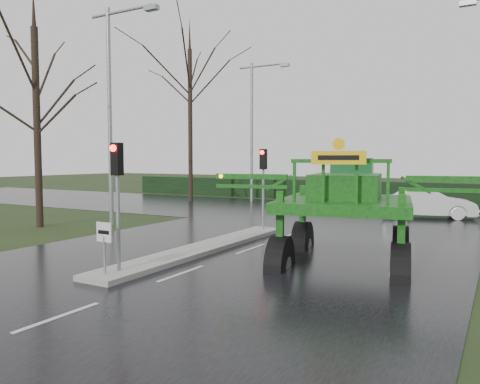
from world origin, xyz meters
The scene contains 14 objects.
ground centered at (0.00, 0.00, 0.00)m, with size 140.00×140.00×0.00m, color black.
road_main centered at (0.00, 10.00, 0.00)m, with size 14.00×80.00×0.02m, color black.
road_cross centered at (0.00, 16.00, 0.01)m, with size 80.00×12.00×0.02m, color black.
median_island centered at (-1.30, 3.00, 0.09)m, with size 1.20×10.00×0.16m, color gray.
hedge_row centered at (0.00, 24.00, 0.75)m, with size 44.00×0.90×1.50m, color black.
keep_left_sign centered at (-1.30, -1.50, 1.06)m, with size 0.50×0.07×1.35m.
traffic_signal_near centered at (-1.30, -1.01, 2.59)m, with size 0.26×0.33×3.52m.
traffic_signal_mid centered at (-1.30, 7.49, 2.59)m, with size 0.26×0.33×3.52m.
street_light_left_near centered at (-8.19, 6.00, 5.99)m, with size 3.85×0.30×10.00m.
street_light_left_far centered at (-8.19, 20.00, 5.99)m, with size 3.85×0.30×10.00m.
tree_left_near centered at (-11.00, 4.00, 5.85)m, with size 6.30×6.30×10.85m.
tree_left_far centered at (-12.50, 18.00, 7.15)m, with size 7.70×7.70×13.26m.
crop_sprayer centered at (1.92, 2.28, 2.16)m, with size 8.08×5.69×4.58m.
white_sedan centered at (4.10, 16.12, 0.00)m, with size 1.60×4.60×1.52m, color silver.
Camera 1 is at (7.47, -10.03, 3.09)m, focal length 35.00 mm.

